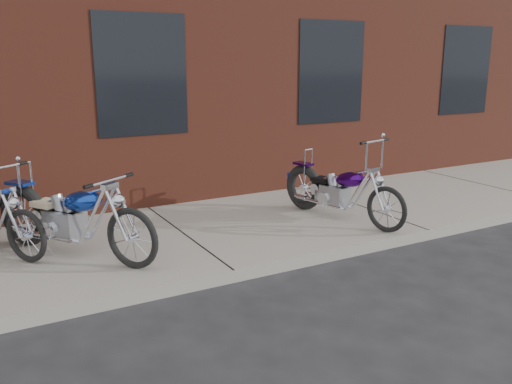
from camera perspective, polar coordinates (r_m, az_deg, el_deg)
ground at (r=6.14m, az=-2.30°, el=-9.54°), size 120.00×120.00×0.00m
sidewalk at (r=7.40m, az=-7.59°, el=-4.90°), size 22.00×3.00×0.15m
chopper_purple at (r=7.95m, az=8.76°, el=-0.06°), size 0.69×2.17×1.23m
chopper_blue at (r=6.75m, az=-18.93°, el=-2.78°), size 1.45×2.10×1.06m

